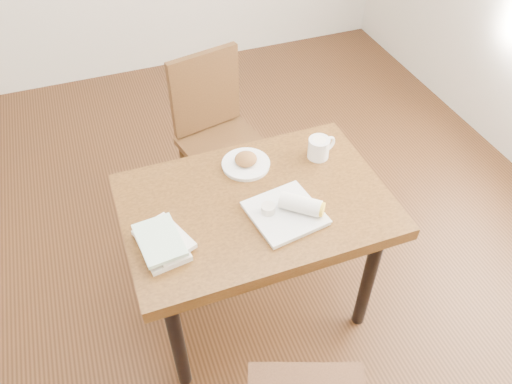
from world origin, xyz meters
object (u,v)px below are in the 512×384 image
object	(u,v)px
plate_burrito	(290,210)
book_stack	(162,242)
table	(256,216)
plate_scone	(246,162)
coffee_mug	(319,147)
chair_far	(217,129)

from	to	relation	value
plate_burrito	book_stack	size ratio (longest dim) A/B	1.18
table	plate_scone	bearing A→B (deg)	81.27
coffee_mug	plate_burrito	bearing A→B (deg)	-132.46
chair_far	book_stack	bearing A→B (deg)	-118.15
table	plate_scone	xyz separation A→B (m)	(0.03, 0.22, 0.12)
chair_far	coffee_mug	bearing A→B (deg)	-63.61
chair_far	coffee_mug	world-z (taller)	chair_far
table	plate_burrito	size ratio (longest dim) A/B	3.58
coffee_mug	book_stack	xyz separation A→B (m)	(-0.78, -0.27, -0.02)
coffee_mug	plate_burrito	size ratio (longest dim) A/B	0.46
plate_scone	book_stack	bearing A→B (deg)	-143.96
table	coffee_mug	distance (m)	0.43
plate_burrito	book_stack	distance (m)	0.51
table	chair_far	size ratio (longest dim) A/B	1.14
coffee_mug	plate_burrito	xyz separation A→B (m)	(-0.26, -0.29, -0.02)
table	chair_far	bearing A→B (deg)	85.54
table	coffee_mug	bearing A→B (deg)	24.71
book_stack	plate_scone	bearing A→B (deg)	36.04
chair_far	plate_burrito	bearing A→B (deg)	-87.58
plate_scone	book_stack	xyz separation A→B (m)	(-0.45, -0.32, 0.01)
table	chair_far	world-z (taller)	chair_far
coffee_mug	book_stack	world-z (taller)	coffee_mug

